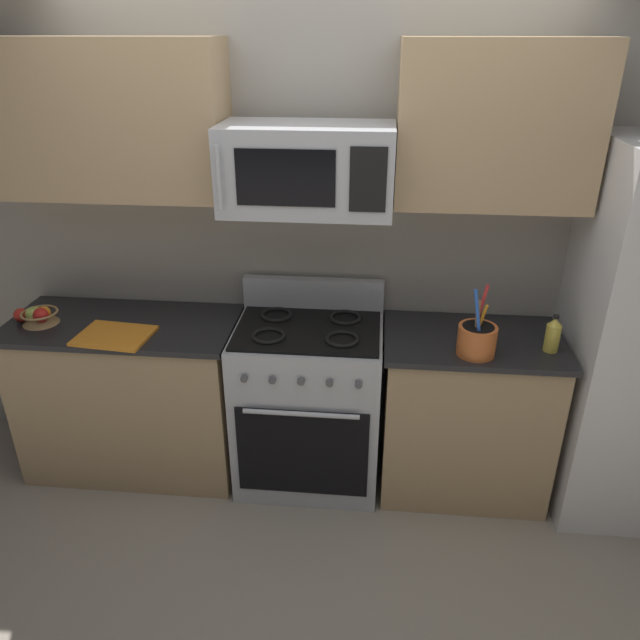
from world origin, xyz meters
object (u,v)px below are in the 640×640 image
(apple_loose, at_px, (21,315))
(range_oven, at_px, (309,402))
(utensil_crock, at_px, (477,339))
(cutting_board, at_px, (114,336))
(bottle_oil, at_px, (553,335))
(microwave, at_px, (307,169))
(fruit_basket, at_px, (40,316))

(apple_loose, bearing_deg, range_oven, 1.67)
(utensil_crock, height_order, cutting_board, utensil_crock)
(cutting_board, distance_m, bottle_oil, 2.14)
(utensil_crock, bearing_deg, range_oven, 168.45)
(range_oven, height_order, microwave, microwave)
(utensil_crock, bearing_deg, bottle_oil, 10.90)
(range_oven, height_order, utensil_crock, utensil_crock)
(utensil_crock, distance_m, cutting_board, 1.77)
(microwave, distance_m, utensil_crock, 1.12)
(range_oven, bearing_deg, bottle_oil, -4.71)
(microwave, xyz_separation_m, bottle_oil, (1.18, -0.12, -0.73))
(utensil_crock, xyz_separation_m, cutting_board, (-1.77, -0.00, -0.07))
(apple_loose, bearing_deg, microwave, 2.62)
(cutting_board, bearing_deg, range_oven, 9.99)
(utensil_crock, distance_m, fruit_basket, 2.22)
(utensil_crock, height_order, apple_loose, utensil_crock)
(cutting_board, xyz_separation_m, bottle_oil, (2.13, 0.07, 0.08))
(fruit_basket, xyz_separation_m, apple_loose, (-0.11, 0.01, -0.01))
(utensil_crock, height_order, fruit_basket, utensil_crock)
(fruit_basket, height_order, bottle_oil, bottle_oil)
(microwave, bearing_deg, range_oven, -89.99)
(range_oven, xyz_separation_m, utensil_crock, (0.82, -0.17, 0.52))
(range_oven, distance_m, utensil_crock, 0.98)
(utensil_crock, xyz_separation_m, fruit_basket, (-2.22, 0.11, -0.04))
(utensil_crock, bearing_deg, fruit_basket, 177.10)
(fruit_basket, distance_m, bottle_oil, 2.58)
(range_oven, distance_m, cutting_board, 1.07)
(fruit_basket, bearing_deg, utensil_crock, -2.90)
(apple_loose, xyz_separation_m, cutting_board, (0.55, -0.12, -0.03))
(range_oven, xyz_separation_m, apple_loose, (-1.51, -0.04, 0.47))
(apple_loose, bearing_deg, utensil_crock, -3.03)
(microwave, xyz_separation_m, utensil_crock, (0.82, -0.19, -0.73))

